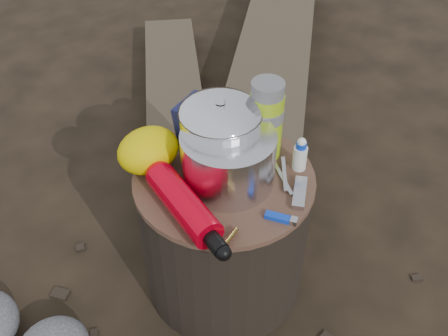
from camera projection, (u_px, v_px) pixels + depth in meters
ground at (224, 278)px, 1.73m from camera, size 60.00×60.00×0.00m
stump at (224, 232)px, 1.58m from camera, size 0.49×0.49×0.45m
log_main at (271, 71)px, 2.50m from camera, size 1.70×1.64×0.17m
log_small at (175, 100)px, 2.37m from camera, size 0.88×1.27×0.11m
foil_windscreen at (228, 158)px, 1.37m from camera, size 0.24×0.24×0.15m
camping_pot at (221, 135)px, 1.39m from camera, size 0.21×0.21×0.21m
fuel_bottle at (184, 205)px, 1.30m from camera, size 0.10×0.33×0.08m
thermos at (266, 120)px, 1.42m from camera, size 0.09×0.09×0.23m
travel_mug at (223, 121)px, 1.50m from camera, size 0.09×0.09×0.13m
stuff_sack at (148, 150)px, 1.42m from camera, size 0.17×0.14×0.12m
food_pouch at (191, 123)px, 1.48m from camera, size 0.12×0.07×0.14m
lighter at (278, 217)px, 1.31m from camera, size 0.06×0.08×0.01m
multitool at (300, 193)px, 1.37m from camera, size 0.10×0.10×0.02m
pot_grabber at (283, 177)px, 1.42m from camera, size 0.10×0.13×0.01m
squeeze_bottle at (300, 155)px, 1.42m from camera, size 0.04×0.04×0.09m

